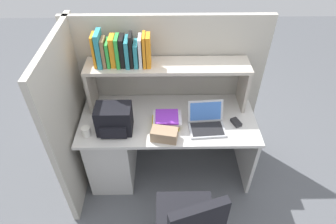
# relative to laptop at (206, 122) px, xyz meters

# --- Properties ---
(ground_plane) EXTENTS (8.00, 8.00, 0.00)m
(ground_plane) POSITION_rel_laptop_xyz_m (-0.33, 0.11, -0.78)
(ground_plane) COLOR #595B60
(desk) EXTENTS (1.60, 0.70, 0.73)m
(desk) POSITION_rel_laptop_xyz_m (-0.72, 0.11, -0.38)
(desk) COLOR silver
(desk) RESTS_ON ground_plane
(cubicle_partition_rear) EXTENTS (1.84, 0.05, 1.55)m
(cubicle_partition_rear) POSITION_rel_laptop_xyz_m (-0.33, 0.49, -0.01)
(cubicle_partition_rear) COLOR #B2ADA0
(cubicle_partition_rear) RESTS_ON ground_plane
(cubicle_partition_left) EXTENTS (0.05, 1.06, 1.55)m
(cubicle_partition_left) POSITION_rel_laptop_xyz_m (-1.18, 0.06, -0.01)
(cubicle_partition_left) COLOR #B2ADA0
(cubicle_partition_left) RESTS_ON ground_plane
(overhead_hutch) EXTENTS (1.44, 0.28, 0.45)m
(overhead_hutch) POSITION_rel_laptop_xyz_m (-0.33, 0.31, 0.30)
(overhead_hutch) COLOR #B3A99C
(overhead_hutch) RESTS_ON desk
(reference_books_on_shelf) EXTENTS (0.48, 0.19, 0.30)m
(reference_books_on_shelf) POSITION_rel_laptop_xyz_m (-0.72, 0.31, 0.53)
(reference_books_on_shelf) COLOR orange
(reference_books_on_shelf) RESTS_ON overhead_hutch
(laptop) EXTENTS (0.33, 0.28, 0.22)m
(laptop) POSITION_rel_laptop_xyz_m (0.00, 0.00, 0.00)
(laptop) COLOR #B7BABF
(laptop) RESTS_ON desk
(backpack) EXTENTS (0.30, 0.23, 0.25)m
(backpack) POSITION_rel_laptop_xyz_m (-0.79, -0.03, 0.07)
(backpack) COLOR black
(backpack) RESTS_ON desk
(computer_mouse) EXTENTS (0.10, 0.12, 0.03)m
(computer_mouse) POSITION_rel_laptop_xyz_m (0.27, 0.03, -0.03)
(computer_mouse) COLOR #262628
(computer_mouse) RESTS_ON desk
(paper_cup) EXTENTS (0.08, 0.08, 0.09)m
(paper_cup) POSITION_rel_laptop_xyz_m (-1.03, -0.09, -0.01)
(paper_cup) COLOR white
(paper_cup) RESTS_ON desk
(tissue_box) EXTENTS (0.24, 0.16, 0.10)m
(tissue_box) POSITION_rel_laptop_xyz_m (-0.37, -0.14, -0.00)
(tissue_box) COLOR #9E7F60
(tissue_box) RESTS_ON desk
(desk_book_stack) EXTENTS (0.26, 0.20, 0.10)m
(desk_book_stack) POSITION_rel_laptop_xyz_m (-0.35, 0.04, -0.00)
(desk_book_stack) COLOR yellow
(desk_book_stack) RESTS_ON desk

